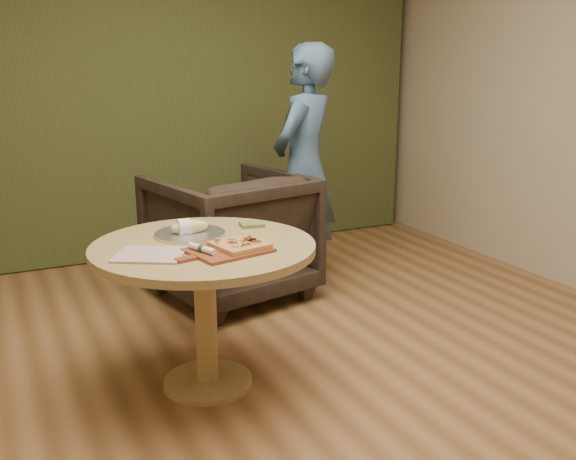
{
  "coord_description": "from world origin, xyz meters",
  "views": [
    {
      "loc": [
        -1.28,
        -2.36,
        1.61
      ],
      "look_at": [
        -0.02,
        0.25,
        0.84
      ],
      "focal_mm": 40.0,
      "sensor_mm": 36.0,
      "label": 1
    }
  ],
  "objects_px": {
    "pizza_paddle": "(227,251)",
    "serving_tray": "(190,234)",
    "cutlery_roll": "(202,249)",
    "pedestal_table": "(204,271)",
    "bread_roll": "(188,227)",
    "person_standing": "(304,167)",
    "armchair": "(229,229)",
    "flatbread_pizza": "(240,245)"
  },
  "relations": [
    {
      "from": "flatbread_pizza",
      "to": "serving_tray",
      "type": "height_order",
      "value": "flatbread_pizza"
    },
    {
      "from": "pizza_paddle",
      "to": "armchair",
      "type": "distance_m",
      "value": 1.45
    },
    {
      "from": "pedestal_table",
      "to": "serving_tray",
      "type": "relative_size",
      "value": 3.05
    },
    {
      "from": "pedestal_table",
      "to": "armchair",
      "type": "xyz_separation_m",
      "value": [
        0.56,
        1.15,
        -0.13
      ]
    },
    {
      "from": "pedestal_table",
      "to": "flatbread_pizza",
      "type": "bearing_deg",
      "value": -56.8
    },
    {
      "from": "flatbread_pizza",
      "to": "bread_roll",
      "type": "distance_m",
      "value": 0.38
    },
    {
      "from": "cutlery_roll",
      "to": "person_standing",
      "type": "bearing_deg",
      "value": 27.32
    },
    {
      "from": "pedestal_table",
      "to": "flatbread_pizza",
      "type": "relative_size",
      "value": 4.14
    },
    {
      "from": "cutlery_roll",
      "to": "pedestal_table",
      "type": "bearing_deg",
      "value": 49.09
    },
    {
      "from": "serving_tray",
      "to": "person_standing",
      "type": "relative_size",
      "value": 0.21
    },
    {
      "from": "armchair",
      "to": "person_standing",
      "type": "distance_m",
      "value": 0.71
    },
    {
      "from": "flatbread_pizza",
      "to": "bread_roll",
      "type": "relative_size",
      "value": 1.36
    },
    {
      "from": "cutlery_roll",
      "to": "serving_tray",
      "type": "xyz_separation_m",
      "value": [
        0.05,
        0.35,
        -0.02
      ]
    },
    {
      "from": "bread_roll",
      "to": "person_standing",
      "type": "distance_m",
      "value": 1.56
    },
    {
      "from": "pizza_paddle",
      "to": "serving_tray",
      "type": "bearing_deg",
      "value": 87.66
    },
    {
      "from": "serving_tray",
      "to": "bread_roll",
      "type": "bearing_deg",
      "value": 180.0
    },
    {
      "from": "cutlery_roll",
      "to": "serving_tray",
      "type": "distance_m",
      "value": 0.35
    },
    {
      "from": "flatbread_pizza",
      "to": "cutlery_roll",
      "type": "bearing_deg",
      "value": 177.33
    },
    {
      "from": "pedestal_table",
      "to": "cutlery_roll",
      "type": "height_order",
      "value": "cutlery_roll"
    },
    {
      "from": "armchair",
      "to": "bread_roll",
      "type": "bearing_deg",
      "value": 46.96
    },
    {
      "from": "pizza_paddle",
      "to": "serving_tray",
      "type": "height_order",
      "value": "serving_tray"
    },
    {
      "from": "serving_tray",
      "to": "armchair",
      "type": "relative_size",
      "value": 0.37
    },
    {
      "from": "pedestal_table",
      "to": "pizza_paddle",
      "type": "bearing_deg",
      "value": -74.1
    },
    {
      "from": "flatbread_pizza",
      "to": "bread_roll",
      "type": "xyz_separation_m",
      "value": [
        -0.14,
        0.36,
        0.02
      ]
    },
    {
      "from": "cutlery_roll",
      "to": "person_standing",
      "type": "height_order",
      "value": "person_standing"
    },
    {
      "from": "bread_roll",
      "to": "flatbread_pizza",
      "type": "bearing_deg",
      "value": -68.75
    },
    {
      "from": "cutlery_roll",
      "to": "serving_tray",
      "type": "height_order",
      "value": "cutlery_roll"
    },
    {
      "from": "pedestal_table",
      "to": "armchair",
      "type": "height_order",
      "value": "armchair"
    },
    {
      "from": "pedestal_table",
      "to": "person_standing",
      "type": "xyz_separation_m",
      "value": [
        1.16,
        1.2,
        0.25
      ]
    },
    {
      "from": "pizza_paddle",
      "to": "serving_tray",
      "type": "xyz_separation_m",
      "value": [
        -0.06,
        0.36,
        -0.0
      ]
    },
    {
      "from": "flatbread_pizza",
      "to": "cutlery_roll",
      "type": "xyz_separation_m",
      "value": [
        -0.18,
        0.01,
        0.0
      ]
    },
    {
      "from": "pedestal_table",
      "to": "serving_tray",
      "type": "distance_m",
      "value": 0.23
    },
    {
      "from": "pedestal_table",
      "to": "pizza_paddle",
      "type": "xyz_separation_m",
      "value": [
        0.05,
        -0.18,
        0.15
      ]
    },
    {
      "from": "bread_roll",
      "to": "armchair",
      "type": "height_order",
      "value": "armchair"
    },
    {
      "from": "person_standing",
      "to": "pizza_paddle",
      "type": "bearing_deg",
      "value": 14.13
    },
    {
      "from": "armchair",
      "to": "cutlery_roll",
      "type": "bearing_deg",
      "value": 52.56
    },
    {
      "from": "cutlery_roll",
      "to": "bread_roll",
      "type": "distance_m",
      "value": 0.35
    },
    {
      "from": "armchair",
      "to": "pedestal_table",
      "type": "bearing_deg",
      "value": 51.79
    },
    {
      "from": "serving_tray",
      "to": "person_standing",
      "type": "bearing_deg",
      "value": 41.1
    },
    {
      "from": "cutlery_roll",
      "to": "bread_roll",
      "type": "bearing_deg",
      "value": 62.1
    },
    {
      "from": "serving_tray",
      "to": "pedestal_table",
      "type": "bearing_deg",
      "value": -86.27
    },
    {
      "from": "flatbread_pizza",
      "to": "armchair",
      "type": "height_order",
      "value": "armchair"
    }
  ]
}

